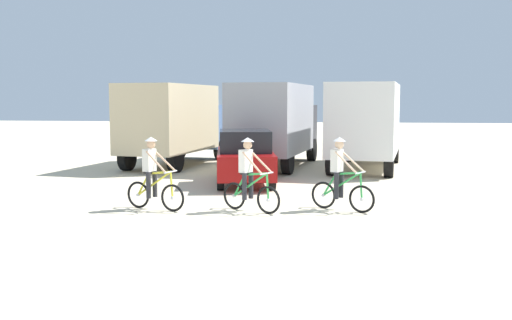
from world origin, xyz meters
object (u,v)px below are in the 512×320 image
cyclist_cowboy_hat (249,177)px  cyclist_near_camera (340,177)px  box_truck_grey_hauler (276,121)px  sedan_parked (245,157)px  box_truck_white_box (366,122)px  cyclist_orange_shirt (153,176)px  box_truck_tan_camper (175,121)px

cyclist_cowboy_hat → cyclist_near_camera: 2.26m
box_truck_grey_hauler → sedan_parked: bearing=-95.3°
box_truck_white_box → sedan_parked: 6.31m
box_truck_white_box → cyclist_cowboy_hat: (-3.27, -9.29, -1.03)m
sedan_parked → box_truck_white_box: bearing=48.9°
cyclist_orange_shirt → cyclist_near_camera: bearing=6.5°
box_truck_tan_camper → cyclist_orange_shirt: bearing=-77.5°
cyclist_orange_shirt → cyclist_cowboy_hat: size_ratio=1.00×
cyclist_orange_shirt → cyclist_near_camera: same height
box_truck_tan_camper → box_truck_grey_hauler: bearing=0.0°
box_truck_grey_hauler → cyclist_near_camera: box_truck_grey_hauler is taller
cyclist_near_camera → sedan_parked: bearing=126.1°
cyclist_cowboy_hat → box_truck_tan_camper: bearing=115.4°
box_truck_white_box → box_truck_tan_camper: bearing=177.3°
sedan_parked → cyclist_near_camera: (3.04, -4.16, -0.04)m
box_truck_tan_camper → cyclist_near_camera: box_truck_tan_camper is taller
box_truck_tan_camper → cyclist_orange_shirt: box_truck_tan_camper is taller
box_truck_tan_camper → cyclist_orange_shirt: (2.17, -9.76, -1.03)m
sedan_parked → cyclist_orange_shirt: bearing=-108.6°
box_truck_grey_hauler → cyclist_orange_shirt: box_truck_grey_hauler is taller
sedan_parked → cyclist_orange_shirt: 4.95m
box_truck_tan_camper → box_truck_white_box: (7.85, -0.37, 0.00)m
box_truck_tan_camper → cyclist_cowboy_hat: size_ratio=3.86×
box_truck_tan_camper → cyclist_cowboy_hat: 10.73m
sedan_parked → cyclist_near_camera: bearing=-53.9°
box_truck_white_box → cyclist_near_camera: bearing=-96.8°
cyclist_near_camera → box_truck_tan_camper: bearing=126.4°
box_truck_tan_camper → cyclist_orange_shirt: size_ratio=3.86×
box_truck_tan_camper → sedan_parked: size_ratio=1.57×
sedan_parked → box_truck_tan_camper: bearing=126.5°
box_truck_grey_hauler → box_truck_white_box: bearing=-5.8°
sedan_parked → box_truck_grey_hauler: bearing=84.7°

